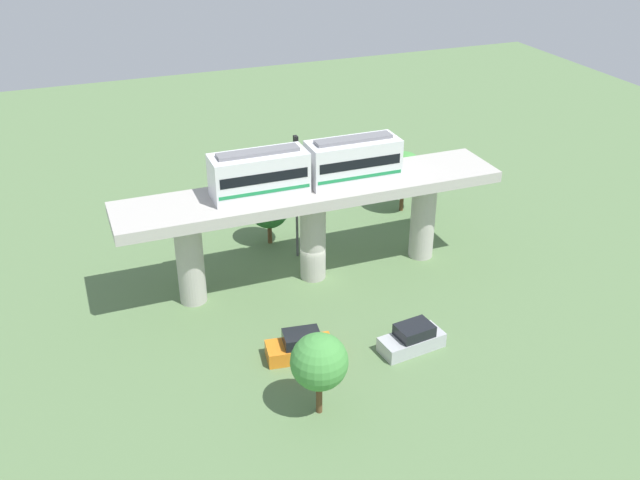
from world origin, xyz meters
TOP-DOWN VIEW (x-y plane):
  - ground_plane at (0.00, 0.00)m, footprint 120.00×120.00m
  - viaduct at (0.00, 0.00)m, footprint 5.20×28.00m
  - train at (0.00, -0.40)m, footprint 2.64×13.55m
  - parked_car_orange at (8.85, -4.18)m, footprint 2.35×4.40m
  - parked_car_silver at (10.66, 2.79)m, footprint 2.30×4.39m
  - tree_near_viaduct at (-6.28, -1.42)m, footprint 3.34×3.34m
  - tree_mid_lot at (14.05, -4.89)m, footprint 3.24×3.24m
  - tree_far_corner at (-7.87, 11.39)m, footprint 3.70×3.70m
  - signal_post at (-3.40, -0.04)m, footprint 0.44×0.28m

SIDE VIEW (x-z plane):
  - ground_plane at x=0.00m, z-range 0.00..0.00m
  - parked_car_orange at x=8.85m, z-range -0.14..1.62m
  - parked_car_silver at x=10.66m, z-range -0.14..1.62m
  - tree_near_viaduct at x=-6.28m, z-range 0.74..5.58m
  - tree_mid_lot at x=14.05m, z-range 0.95..6.13m
  - tree_far_corner at x=-7.87m, z-range 0.90..6.43m
  - signal_post at x=-3.40m, z-range 0.52..10.55m
  - viaduct at x=0.00m, z-range 1.90..9.32m
  - train at x=0.00m, z-range 7.34..10.58m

